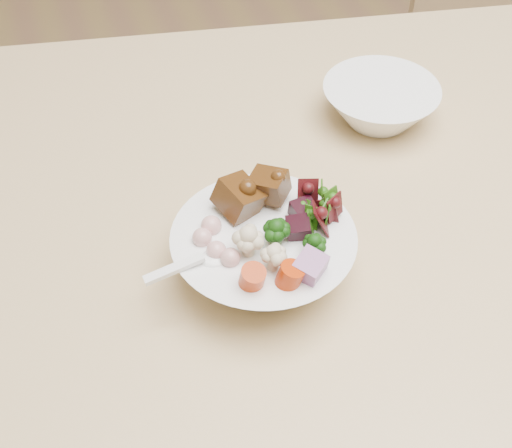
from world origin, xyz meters
The scene contains 4 objects.
chair_far centered at (0.30, 0.66, 0.48)m, with size 0.47×0.47×0.86m.
food_bowl centered at (-0.46, 0.05, 0.85)m, with size 0.19×0.19×0.10m.
soup_spoon centered at (-0.52, 0.03, 0.88)m, with size 0.09×0.03×0.02m.
side_bowl centered at (-0.23, 0.25, 0.85)m, with size 0.15×0.15×0.05m, color white, non-canonical shape.
Camera 1 is at (-0.62, -0.42, 1.39)m, focal length 50.00 mm.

